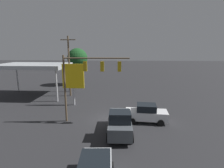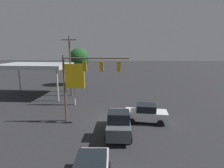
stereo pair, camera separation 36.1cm
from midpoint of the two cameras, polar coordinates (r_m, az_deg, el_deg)
name	(u,v)px [view 2 (the right image)]	position (r m, az deg, el deg)	size (l,w,h in m)	color
ground_plane	(111,119)	(19.74, 0.08, -11.44)	(200.00, 200.00, 0.00)	#262628
traffic_signal_assembly	(88,73)	(17.96, -7.41, 3.52)	(6.76, 0.43, 7.05)	brown
utility_pole	(70,65)	(29.14, -13.13, 6.09)	(2.40, 0.26, 9.67)	brown
gas_station_canopy	(35,66)	(31.29, -23.55, 5.43)	(10.87, 7.35, 5.28)	#B2B7BC
price_sign	(74,77)	(24.21, -11.97, 2.22)	(2.93, 0.27, 5.70)	#B7B7BC
pickup_parked	(119,122)	(16.23, 2.87, -12.41)	(2.36, 5.25, 2.40)	#474C51
sedan_far	(146,113)	(19.12, 11.53, -9.39)	(4.53, 2.33, 1.93)	silver
street_tree	(79,58)	(38.17, -10.45, 8.24)	(4.25, 4.25, 7.85)	#4C331E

